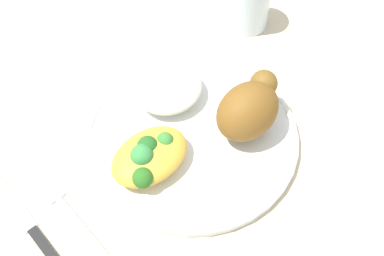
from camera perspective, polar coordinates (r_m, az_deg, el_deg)
ground_plane at (r=0.64m, az=0.00°, el=-1.31°), size 2.00×2.00×0.00m
plate at (r=0.63m, az=0.00°, el=-0.91°), size 0.29×0.29×0.02m
roasted_chicken at (r=0.60m, az=7.08°, el=2.37°), size 0.10×0.07×0.08m
rice_pile at (r=0.65m, az=-2.93°, el=4.97°), size 0.10×0.09×0.03m
mac_cheese_with_broccoli at (r=0.59m, az=-5.23°, el=-3.59°), size 0.11×0.08×0.04m
fork at (r=0.60m, az=-14.79°, el=-10.17°), size 0.02×0.14×0.01m
knife at (r=0.60m, az=-19.21°, el=-11.77°), size 0.02×0.19×0.01m
water_glass at (r=0.77m, az=7.15°, el=15.16°), size 0.07×0.07×0.09m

